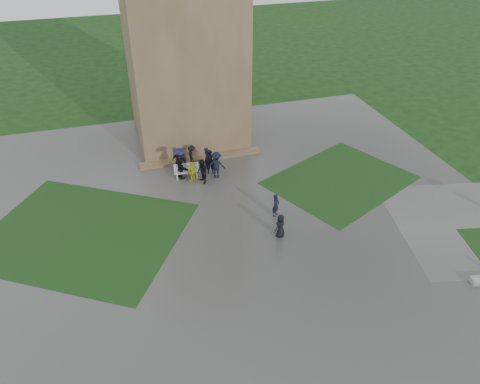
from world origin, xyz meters
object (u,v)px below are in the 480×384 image
object	(u,v)px
bench	(187,171)
pedestrian_mid	(276,205)
pedestrian_near	(280,226)
tower	(182,19)

from	to	relation	value
bench	pedestrian_mid	size ratio (longest dim) A/B	1.18
bench	pedestrian_near	distance (m)	8.83
pedestrian_mid	bench	bearing A→B (deg)	83.40
tower	pedestrian_mid	size ratio (longest dim) A/B	12.08
tower	bench	world-z (taller)	tower
pedestrian_mid	pedestrian_near	xyz separation A→B (m)	(-0.45, -1.97, -0.02)
bench	tower	bearing A→B (deg)	82.57
bench	pedestrian_near	world-z (taller)	pedestrian_near
tower	pedestrian_mid	world-z (taller)	tower
pedestrian_mid	pedestrian_near	distance (m)	2.03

